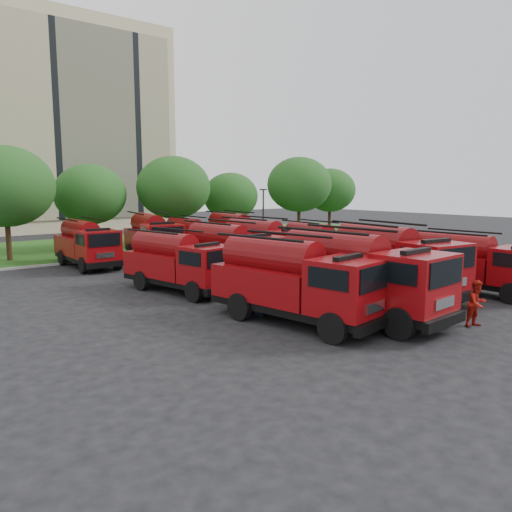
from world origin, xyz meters
The scene contains 28 objects.
ground centered at (0.00, 0.00, 0.00)m, with size 140.00×140.00×0.00m, color black.
lawn centered at (0.00, 26.00, 0.06)m, with size 70.00×16.00×0.12m, color #1D4412.
curb centered at (0.00, 17.90, 0.07)m, with size 70.00×0.30×0.14m, color gray.
apartment_building centered at (2.00, 47.94, 12.50)m, with size 30.00×14.18×25.00m.
tree_2 centered at (-8.00, 21.50, 5.35)m, with size 6.72×6.72×8.22m.
tree_3 centered at (-1.00, 24.00, 4.68)m, with size 5.88×5.88×7.19m.
tree_4 centered at (6.00, 22.50, 5.22)m, with size 6.55×6.55×8.01m.
tree_5 centered at (13.00, 23.50, 4.35)m, with size 5.46×5.46×6.68m.
tree_6 centered at (21.00, 22.00, 5.49)m, with size 6.89×6.89×8.42m.
tree_7 centered at (28.00, 24.00, 4.82)m, with size 6.05×6.05×7.39m.
lamp_post_1 centered at (12.00, 17.20, 2.90)m, with size 0.60×0.25×5.11m.
fire_truck_0 centered at (-3.10, -2.86, 1.69)m, with size 3.57×7.65×3.35m.
fire_truck_1 centered at (-0.63, -3.98, 1.78)m, with size 3.20×7.90×3.53m.
fire_truck_2 centered at (4.03, -2.34, 1.74)m, with size 3.68×7.91×3.46m.
fire_truck_3 centered at (7.81, -4.47, 1.50)m, with size 2.64×6.65×2.98m.
fire_truck_4 centered at (-3.69, 5.21, 1.53)m, with size 3.40×6.95×3.03m.
fire_truck_5 centered at (0.06, 5.74, 1.64)m, with size 2.93×7.29×3.26m.
fire_truck_6 centered at (3.80, 7.15, 1.64)m, with size 2.89×7.27×3.26m.
fire_truck_7 centered at (7.36, 5.89, 1.49)m, with size 2.95×6.69×2.95m.
fire_truck_8 centered at (-4.50, 15.90, 1.56)m, with size 2.59×6.84×3.10m.
fire_truck_9 centered at (0.30, 15.67, 1.68)m, with size 3.90×7.70×3.35m.
fire_truck_10 centered at (3.86, 16.18, 1.45)m, with size 2.43×6.39×2.89m.
fire_truck_11 centered at (7.25, 14.76, 1.62)m, with size 2.86×7.18×3.22m.
firefighter_0 centered at (2.61, -5.16, 0.00)m, with size 0.63×0.46×1.72m, color maroon.
firefighter_1 centered at (2.06, -7.70, 0.00)m, with size 0.89×0.49×1.83m, color maroon.
firefighter_3 centered at (11.68, -2.85, 0.00)m, with size 1.09×0.56×1.68m, color black.
firefighter_4 centered at (-3.65, -1.25, 0.00)m, with size 0.78×0.51×1.60m, color black.
firefighter_5 centered at (12.17, 4.44, 0.00)m, with size 1.48×0.64×1.60m, color maroon.
Camera 1 is at (-16.45, -16.97, 5.48)m, focal length 35.00 mm.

